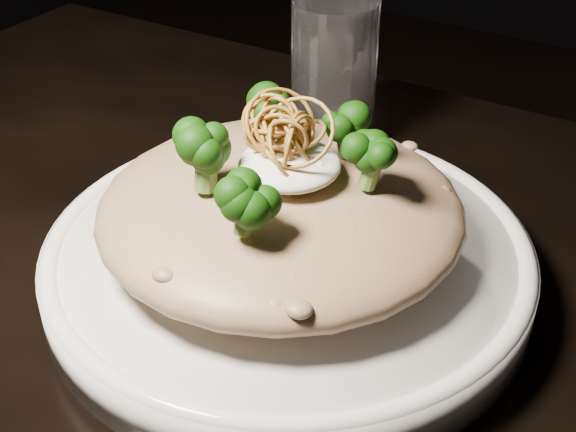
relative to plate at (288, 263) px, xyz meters
name	(u,v)px	position (x,y,z in m)	size (l,w,h in m)	color
plate	(288,263)	(0.00, 0.00, 0.00)	(0.32, 0.32, 0.03)	white
risotto	(281,209)	(0.00, 0.00, 0.04)	(0.24, 0.24, 0.05)	brown
broccoli	(285,145)	(0.00, 0.00, 0.09)	(0.13, 0.13, 0.05)	black
cheese	(290,165)	(0.00, 0.00, 0.08)	(0.06, 0.06, 0.02)	white
shallots	(285,121)	(0.00, 0.00, 0.11)	(0.06, 0.06, 0.04)	brown
drinking_glass	(334,74)	(-0.07, 0.19, 0.05)	(0.07, 0.07, 0.13)	white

